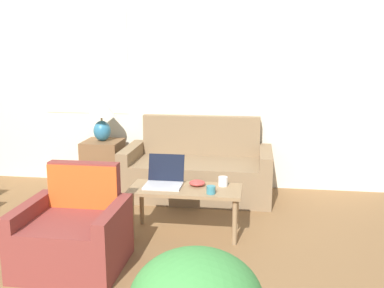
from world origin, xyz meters
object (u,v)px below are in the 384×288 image
(laptop, at_px, (164,179))
(cup_yellow, at_px, (223,181))
(snack_bowl, at_px, (197,183))
(table_lamp, at_px, (101,114))
(cup_navy, at_px, (211,190))
(couch, at_px, (198,172))
(coffee_table, at_px, (185,194))
(armchair, at_px, (75,235))

(laptop, xyz_separation_m, cup_yellow, (0.55, 0.05, -0.02))
(cup_yellow, relative_size, snack_bowl, 0.58)
(table_lamp, distance_m, laptop, 1.63)
(cup_navy, bearing_deg, cup_yellow, 70.59)
(laptop, height_order, cup_yellow, laptop)
(couch, xyz_separation_m, cup_navy, (0.29, -1.30, 0.21))
(couch, distance_m, laptop, 1.14)
(coffee_table, bearing_deg, couch, 91.90)
(cup_navy, relative_size, cup_yellow, 0.91)
(armchair, height_order, coffee_table, armchair)
(coffee_table, bearing_deg, laptop, 162.73)
(coffee_table, bearing_deg, armchair, -136.52)
(couch, xyz_separation_m, laptop, (-0.17, -1.10, 0.24))
(coffee_table, height_order, cup_navy, cup_navy)
(snack_bowl, bearing_deg, table_lamp, 138.65)
(couch, distance_m, coffee_table, 1.18)
(couch, relative_size, coffee_table, 1.66)
(table_lamp, relative_size, laptop, 1.54)
(snack_bowl, bearing_deg, armchair, -136.69)
(table_lamp, distance_m, cup_yellow, 2.00)
(couch, distance_m, cup_yellow, 1.14)
(coffee_table, relative_size, snack_bowl, 6.83)
(cup_navy, bearing_deg, armchair, -149.49)
(snack_bowl, bearing_deg, coffee_table, -138.03)
(couch, bearing_deg, table_lamp, 175.50)
(laptop, relative_size, cup_yellow, 3.93)
(table_lamp, distance_m, cup_navy, 2.09)
(couch, bearing_deg, laptop, -98.96)
(coffee_table, relative_size, cup_navy, 12.91)
(couch, bearing_deg, cup_navy, -77.46)
(laptop, relative_size, snack_bowl, 2.28)
(coffee_table, xyz_separation_m, cup_navy, (0.25, -0.13, 0.09))
(table_lamp, relative_size, snack_bowl, 3.52)
(couch, relative_size, table_lamp, 3.21)
(cup_navy, bearing_deg, snack_bowl, 124.80)
(cup_navy, relative_size, snack_bowl, 0.53)
(couch, distance_m, snack_bowl, 1.11)
(table_lamp, distance_m, snack_bowl, 1.84)
(armchair, relative_size, cup_navy, 9.94)
(coffee_table, distance_m, cup_yellow, 0.37)
(laptop, bearing_deg, table_lamp, 130.58)
(armchair, height_order, cup_yellow, armchair)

